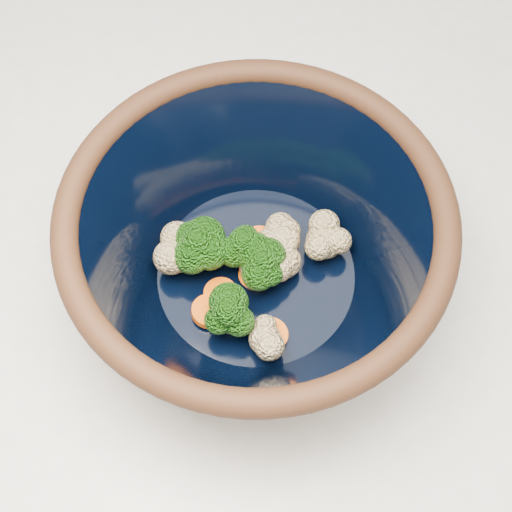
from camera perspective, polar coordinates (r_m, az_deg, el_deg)
ground at (r=1.53m, az=2.82°, el=-15.01°), size 3.00×3.00×0.00m
counter at (r=1.09m, az=3.87°, el=-9.76°), size 1.20×1.20×0.90m
mixing_bowl at (r=0.58m, az=-0.00°, el=0.60°), size 0.38×0.38×0.14m
vegetable_pile at (r=0.60m, az=-1.18°, el=-0.71°), size 0.13×0.15×0.05m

